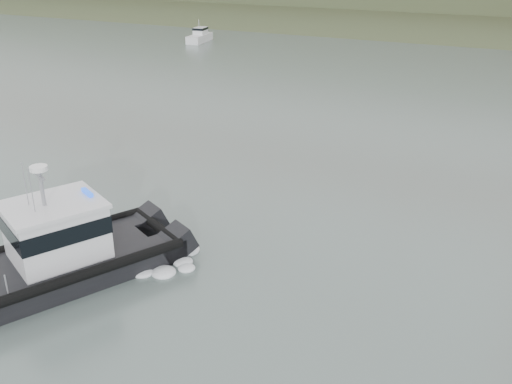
# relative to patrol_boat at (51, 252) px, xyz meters

# --- Properties ---
(ground) EXTENTS (400.00, 400.00, 0.00)m
(ground) POSITION_rel_patrol_boat_xyz_m (4.67, -2.44, -1.31)
(ground) COLOR #576761
(ground) RESTS_ON ground
(patrol_boat) EXTENTS (8.27, 11.36, 5.22)m
(patrol_boat) POSITION_rel_patrol_boat_xyz_m (0.00, 0.00, 0.00)
(patrol_boat) COLOR black
(patrol_boat) RESTS_ON ground
(motorboat) EXTENTS (2.74, 5.83, 3.08)m
(motorboat) POSITION_rel_patrol_boat_xyz_m (-27.95, 56.55, -0.54)
(motorboat) COLOR silver
(motorboat) RESTS_ON ground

